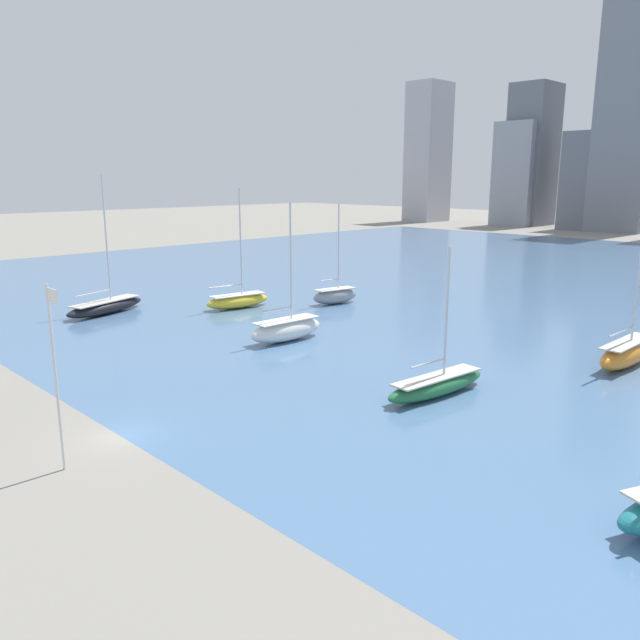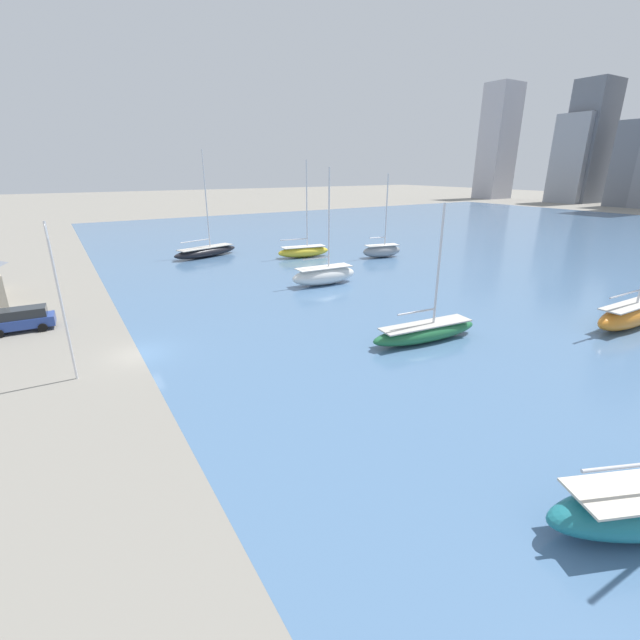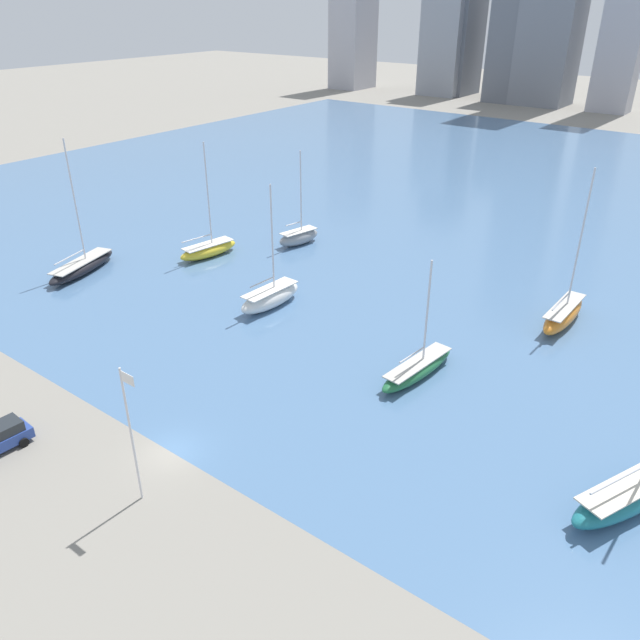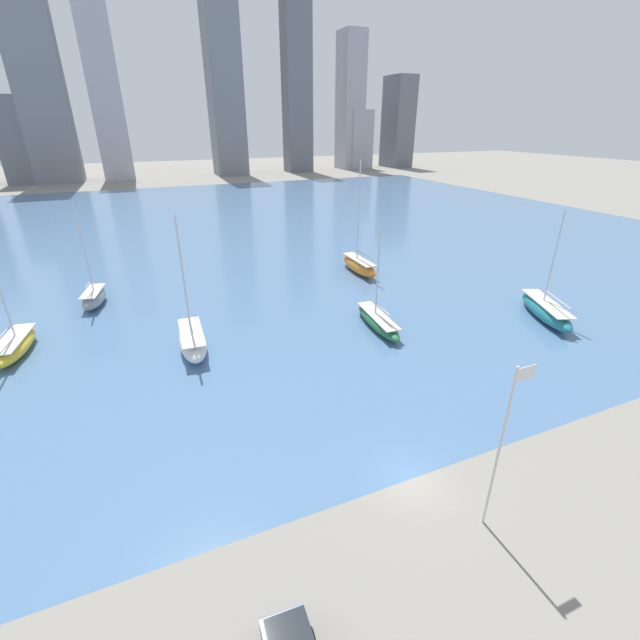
% 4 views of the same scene
% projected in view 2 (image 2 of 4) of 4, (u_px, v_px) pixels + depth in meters
% --- Properties ---
extents(ground_plane, '(500.00, 500.00, 0.00)m').
position_uv_depth(ground_plane, '(140.00, 354.00, 30.61)').
color(ground_plane, gray).
extents(harbor_water, '(180.00, 140.00, 0.00)m').
position_uv_depth(harbor_water, '(626.00, 256.00, 65.15)').
color(harbor_water, '#4C7099').
rests_on(harbor_water, ground_plane).
extents(flag_pole, '(1.24, 0.14, 9.78)m').
position_uv_depth(flag_pole, '(60.00, 297.00, 25.19)').
color(flag_pole, silver).
rests_on(flag_pole, ground_plane).
extents(sailboat_green, '(3.02, 9.52, 10.30)m').
position_uv_depth(sailboat_green, '(426.00, 331.00, 32.65)').
color(sailboat_green, '#236B3D').
rests_on(sailboat_green, harbor_water).
extents(sailboat_yellow, '(3.54, 8.19, 13.73)m').
position_uv_depth(sailboat_yellow, '(304.00, 251.00, 63.82)').
color(sailboat_yellow, yellow).
rests_on(sailboat_yellow, harbor_water).
extents(sailboat_white, '(2.83, 8.04, 12.68)m').
position_uv_depth(sailboat_white, '(324.00, 275.00, 48.62)').
color(sailboat_white, white).
rests_on(sailboat_white, harbor_water).
extents(sailboat_orange, '(2.23, 9.17, 15.17)m').
position_uv_depth(sailboat_orange, '(630.00, 314.00, 35.46)').
color(sailboat_orange, orange).
rests_on(sailboat_orange, harbor_water).
extents(sailboat_gray, '(3.26, 6.37, 11.88)m').
position_uv_depth(sailboat_gray, '(382.00, 250.00, 63.68)').
color(sailboat_gray, gray).
rests_on(sailboat_gray, harbor_water).
extents(sailboat_black, '(5.56, 10.89, 15.11)m').
position_uv_depth(sailboat_black, '(206.00, 251.00, 64.07)').
color(sailboat_black, black).
rests_on(sailboat_black, harbor_water).
extents(parked_suv_blue, '(2.43, 4.87, 1.90)m').
position_uv_depth(parked_suv_blue, '(20.00, 319.00, 34.62)').
color(parked_suv_blue, '#284293').
rests_on(parked_suv_blue, ground_plane).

